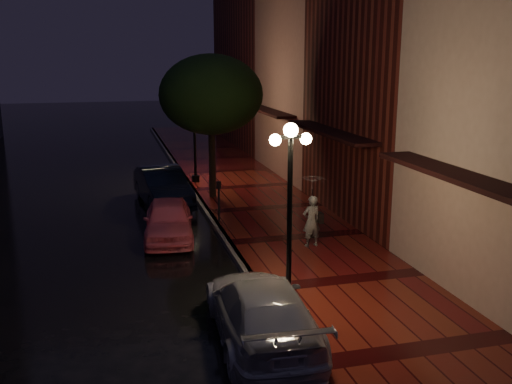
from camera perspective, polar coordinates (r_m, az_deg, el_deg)
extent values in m
plane|color=black|center=(18.04, -2.73, -5.50)|extent=(120.00, 120.00, 0.00)
cube|color=#4D0D0F|center=(18.58, 4.09, -4.70)|extent=(4.50, 60.00, 0.15)
cube|color=#595451|center=(18.01, -2.73, -5.28)|extent=(0.25, 60.00, 0.15)
cube|color=#511914|center=(21.44, 14.95, 12.08)|extent=(5.00, 8.00, 11.00)
cube|color=#8C5951|center=(28.71, 6.88, 10.69)|extent=(5.00, 8.00, 9.00)
cube|color=#511914|center=(38.17, 1.29, 12.22)|extent=(5.00, 12.00, 10.00)
cylinder|color=black|center=(12.86, 3.36, -3.35)|extent=(0.12, 0.12, 4.00)
cylinder|color=black|center=(13.51, 3.25, -10.88)|extent=(0.36, 0.36, 0.30)
cube|color=black|center=(12.43, 3.49, 5.51)|extent=(0.70, 0.08, 0.08)
sphere|color=#FFE199|center=(12.41, 3.50, 6.19)|extent=(0.32, 0.32, 0.32)
sphere|color=#FFE199|center=(12.33, 1.93, 5.23)|extent=(0.26, 0.26, 0.26)
sphere|color=#FFE199|center=(12.55, 5.01, 5.33)|extent=(0.26, 0.26, 0.26)
cylinder|color=black|center=(26.24, -6.15, 5.29)|extent=(0.12, 0.12, 4.00)
cylinder|color=black|center=(26.57, -6.05, 1.34)|extent=(0.36, 0.36, 0.30)
cube|color=black|center=(26.03, -6.26, 9.65)|extent=(0.70, 0.08, 0.08)
sphere|color=#FFE199|center=(26.02, -6.27, 9.98)|extent=(0.32, 0.32, 0.32)
sphere|color=#FFE199|center=(25.99, -7.03, 9.52)|extent=(0.26, 0.26, 0.26)
sphere|color=#FFE199|center=(26.09, -5.49, 9.57)|extent=(0.26, 0.26, 0.26)
cylinder|color=black|center=(23.42, -4.41, 3.35)|extent=(0.28, 0.28, 3.20)
ellipsoid|color=black|center=(23.11, -4.52, 9.70)|extent=(4.16, 4.16, 3.20)
sphere|color=black|center=(23.87, -3.09, 8.40)|extent=(1.80, 1.80, 1.80)
sphere|color=black|center=(22.36, -5.71, 8.27)|extent=(1.80, 1.80, 1.80)
imported|color=#F26379|center=(18.81, -8.74, -2.75)|extent=(1.95, 3.98, 1.31)
imported|color=black|center=(23.15, -9.31, 0.56)|extent=(2.14, 4.72, 1.50)
imported|color=#B0AFB7|center=(12.13, 0.56, -11.79)|extent=(2.19, 4.86, 1.38)
imported|color=silver|center=(17.48, 5.56, -2.92)|extent=(0.63, 0.46, 1.60)
imported|color=silver|center=(17.22, 5.64, 0.31)|extent=(0.93, 0.95, 0.85)
cylinder|color=black|center=(17.38, 5.59, -1.74)|extent=(0.02, 0.02, 1.28)
cube|color=black|center=(17.49, 6.45, -2.56)|extent=(0.13, 0.30, 0.32)
cylinder|color=black|center=(20.04, -3.73, -1.30)|extent=(0.07, 0.07, 1.22)
cube|color=black|center=(19.86, -3.76, 0.71)|extent=(0.16, 0.14, 0.24)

